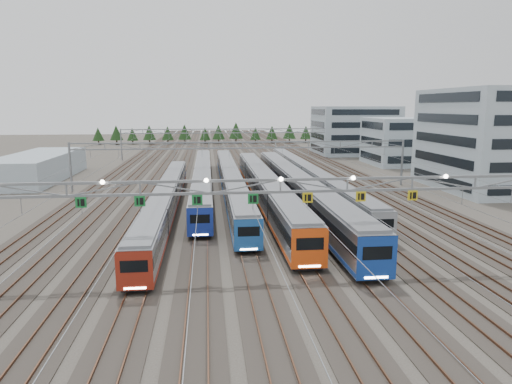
{
  "coord_description": "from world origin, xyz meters",
  "views": [
    {
      "loc": [
        -5.86,
        -36.11,
        13.66
      ],
      "look_at": [
        -0.12,
        17.63,
        3.5
      ],
      "focal_mm": 32.0,
      "sensor_mm": 36.0,
      "label": 1
    }
  ],
  "objects": [
    {
      "name": "train_f",
      "position": [
        11.25,
        39.22,
        1.98
      ],
      "size": [
        2.66,
        67.34,
        3.46
      ],
      "color": "black",
      "rests_on": "ground"
    },
    {
      "name": "track_bed",
      "position": [
        0.0,
        100.0,
        1.49
      ],
      "size": [
        54.0,
        260.0,
        5.42
      ],
      "color": "#2D2823",
      "rests_on": "ground"
    },
    {
      "name": "train_d",
      "position": [
        2.25,
        28.01,
        2.26
      ],
      "size": [
        3.09,
        58.89,
        4.03
      ],
      "color": "black",
      "rests_on": "ground"
    },
    {
      "name": "train_c",
      "position": [
        -2.25,
        36.37,
        2.03
      ],
      "size": [
        2.74,
        65.09,
        3.57
      ],
      "color": "black",
      "rests_on": "ground"
    },
    {
      "name": "treeline",
      "position": [
        5.4,
        135.14,
        4.23
      ],
      "size": [
        106.4,
        5.6,
        7.02
      ],
      "color": "#332114",
      "rests_on": "ground"
    },
    {
      "name": "west_shed",
      "position": [
        -37.85,
        53.84,
        2.39
      ],
      "size": [
        10.0,
        30.0,
        4.78
      ],
      "primitive_type": "cube",
      "color": "#A1B6C0",
      "rests_on": "ground"
    },
    {
      "name": "depot_bldg_south",
      "position": [
        41.45,
        34.92,
        8.27
      ],
      "size": [
        18.0,
        22.0,
        16.55
      ],
      "primitive_type": "cube",
      "color": "#A1B6C0",
      "rests_on": "ground"
    },
    {
      "name": "gantry_near",
      "position": [
        -0.05,
        -0.12,
        7.09
      ],
      "size": [
        56.36,
        0.61,
        8.08
      ],
      "color": "gray",
      "rests_on": "ground"
    },
    {
      "name": "depot_bldg_mid",
      "position": [
        39.68,
        68.42,
        5.49
      ],
      "size": [
        14.0,
        16.0,
        10.99
      ],
      "primitive_type": "cube",
      "color": "#A1B6C0",
      "rests_on": "ground"
    },
    {
      "name": "ground",
      "position": [
        0.0,
        0.0,
        0.0
      ],
      "size": [
        400.0,
        400.0,
        0.0
      ],
      "primitive_type": "plane",
      "color": "#47423A",
      "rests_on": "ground"
    },
    {
      "name": "train_b",
      "position": [
        -6.75,
        39.58,
        2.02
      ],
      "size": [
        2.73,
        60.94,
        3.55
      ],
      "color": "black",
      "rests_on": "ground"
    },
    {
      "name": "train_a",
      "position": [
        -11.25,
        22.3,
        2.0
      ],
      "size": [
        2.69,
        53.37,
        3.5
      ],
      "color": "black",
      "rests_on": "ground"
    },
    {
      "name": "gantry_mid",
      "position": [
        0.0,
        40.0,
        6.39
      ],
      "size": [
        56.36,
        0.36,
        8.0
      ],
      "color": "gray",
      "rests_on": "ground"
    },
    {
      "name": "depot_bldg_north",
      "position": [
        36.76,
        93.33,
        6.84
      ],
      "size": [
        22.0,
        18.0,
        13.68
      ],
      "primitive_type": "cube",
      "color": "#A1B6C0",
      "rests_on": "ground"
    },
    {
      "name": "gantry_far",
      "position": [
        0.0,
        85.0,
        6.39
      ],
      "size": [
        56.36,
        0.36,
        8.0
      ],
      "color": "gray",
      "rests_on": "ground"
    },
    {
      "name": "train_e",
      "position": [
        6.75,
        26.9,
        2.3
      ],
      "size": [
        3.14,
        62.64,
        4.1
      ],
      "color": "black",
      "rests_on": "ground"
    }
  ]
}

